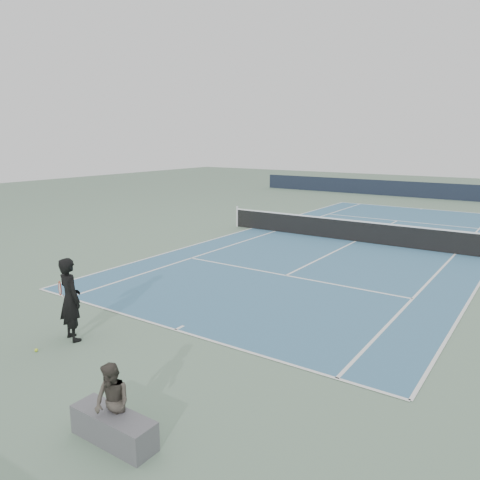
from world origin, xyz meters
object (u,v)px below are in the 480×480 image
Objects in this scene: tennis_player at (70,299)px; tennis_ball at (36,350)px; tennis_net at (356,230)px; spectator_bench at (113,415)px.

tennis_ball is at bearing -97.15° from tennis_player.
tennis_net is 14.54m from tennis_ball.
tennis_player reaches higher than spectator_bench.
tennis_player is at bearing -96.73° from tennis_net.
tennis_ball is 0.05× the size of spectator_bench.
spectator_bench is (3.77, -1.12, 0.41)m from tennis_ball.
tennis_ball is 3.96m from spectator_bench.
tennis_player is at bearing 151.63° from spectator_bench.
spectator_bench is (2.06, -15.55, -0.06)m from tennis_net.
spectator_bench reaches higher than tennis_ball.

